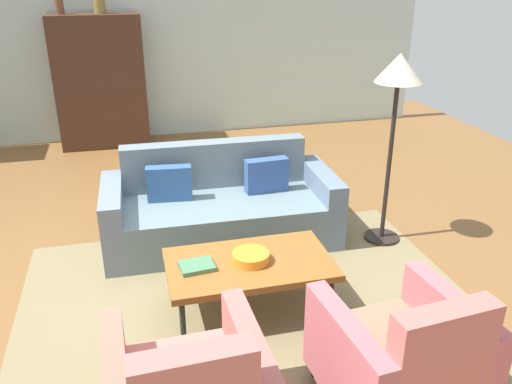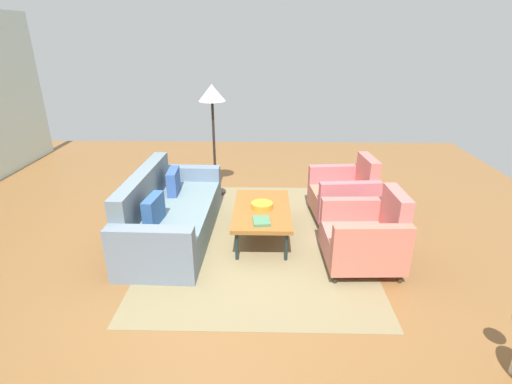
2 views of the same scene
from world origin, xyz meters
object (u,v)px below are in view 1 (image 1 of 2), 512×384
Objects in this scene: fruit_bowl at (251,257)px; floor_lamp at (397,87)px; book_stack at (197,266)px; vase_tall at (59,5)px; cabinet at (101,82)px; vase_round at (99,2)px; couch at (220,209)px; coffee_table at (249,266)px; armchair_right at (404,362)px.

fruit_bowl is 0.16× the size of floor_lamp.
book_stack is 4.73m from vase_tall.
cabinet is at bearing 0.68° from vase_tall.
vase_tall reaches higher than book_stack.
vase_tall is 4.66m from floor_lamp.
vase_round reaches higher than fruit_bowl.
book_stack is at bearing -82.41° from vase_round.
vase_tall is at bearing -179.32° from cabinet.
cabinet is 7.84× the size of vase_tall.
fruit_bowl is 0.39m from book_stack.
floor_lamp is at bearing -54.95° from cabinet.
cabinet is at bearing -70.05° from couch.
cabinet is (-1.06, 4.36, 0.53)m from coffee_table.
vase_tall is at bearing 105.33° from armchair_right.
vase_round reaches higher than vase_tall.
couch is 9.24× the size of vase_tall.
coffee_table is 4.85m from vase_tall.
couch is 3.41m from cabinet.
coffee_table is 0.39m from book_stack.
couch is at bearing 72.01° from book_stack.
couch is at bearing 89.90° from coffee_table.
floor_lamp is (0.86, 1.93, 1.10)m from armchair_right.
couch reaches higher than coffee_table.
fruit_bowl is at bearing 91.74° from couch.
vase_tall is at bearing -63.79° from couch.
armchair_right is at bearing -74.15° from vase_round.
cabinet reaches higher than coffee_table.
couch is 1.25m from book_stack.
fruit_bowl is 1.07× the size of book_stack.
couch is 1.20m from fruit_bowl.
book_stack is 4.65m from vase_round.
armchair_right is 6.11m from vase_tall.
book_stack is 0.15× the size of floor_lamp.
fruit_bowl is 1.19× the size of vase_tall.
armchair_right is 5.80m from cabinet.
couch is 1.77× the size of coffee_table.
couch is at bearing -73.09° from vase_round.
couch is 7.35× the size of vase_round.
cabinet is at bearing 177.29° from vase_round.
fruit_bowl is at bearing -76.21° from cabinet.
armchair_right is at bearing -69.48° from vase_tall.
vase_tall is (-0.40, -0.00, 1.01)m from cabinet.
floor_lamp is at bearing 60.75° from armchair_right.
cabinet reaches higher than armchair_right.
fruit_bowl is (-0.60, 1.17, 0.10)m from armchair_right.
cabinet is at bearing 103.79° from fruit_bowl.
cabinet is 4.44m from floor_lamp.
book_stack is 0.89× the size of vase_round.
book_stack reaches higher than coffee_table.
vase_round is (-0.58, 4.36, 1.52)m from book_stack.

